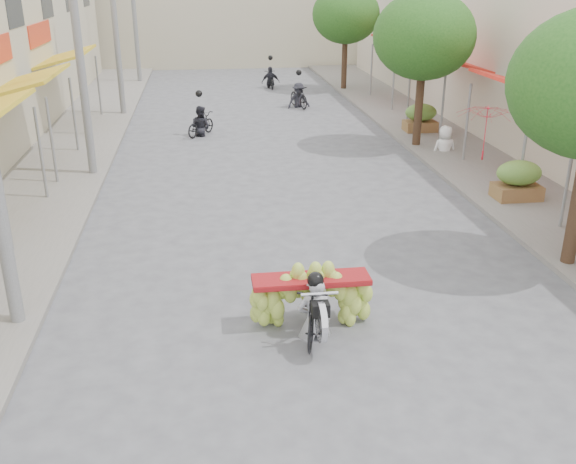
# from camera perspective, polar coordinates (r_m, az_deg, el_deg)

# --- Properties ---
(ground) EXTENTS (120.00, 120.00, 0.00)m
(ground) POSITION_cam_1_polar(r_m,az_deg,el_deg) (9.53, 6.51, -15.14)
(ground) COLOR #5A5A5F
(ground) RESTS_ON ground
(sidewalk_left) EXTENTS (4.00, 60.00, 0.12)m
(sidewalk_left) POSITION_cam_1_polar(r_m,az_deg,el_deg) (23.57, -19.73, 6.81)
(sidewalk_left) COLOR slate
(sidewalk_left) RESTS_ON ground
(sidewalk_right) EXTENTS (4.00, 60.00, 0.12)m
(sidewalk_right) POSITION_cam_1_polar(r_m,az_deg,el_deg) (24.75, 14.11, 8.12)
(sidewalk_right) COLOR slate
(sidewalk_right) RESTS_ON ground
(far_building) EXTENTS (20.00, 6.00, 7.00)m
(far_building) POSITION_cam_1_polar(r_m,az_deg,el_deg) (45.43, -5.40, 19.13)
(far_building) COLOR #B7AE91
(far_building) RESTS_ON ground
(utility_pole_mid) EXTENTS (0.60, 0.24, 8.00)m
(utility_pole_mid) POSITION_cam_1_polar(r_m,az_deg,el_deg) (19.69, -18.20, 16.02)
(utility_pole_mid) COLOR slate
(utility_pole_mid) RESTS_ON ground
(utility_pole_far) EXTENTS (0.60, 0.24, 8.00)m
(utility_pole_far) POSITION_cam_1_polar(r_m,az_deg,el_deg) (28.58, -15.17, 17.89)
(utility_pole_far) COLOR slate
(utility_pole_far) RESTS_ON ground
(utility_pole_back) EXTENTS (0.60, 0.24, 8.00)m
(utility_pole_back) POSITION_cam_1_polar(r_m,az_deg,el_deg) (37.52, -13.55, 18.86)
(utility_pole_back) COLOR slate
(utility_pole_back) RESTS_ON ground
(street_tree_mid) EXTENTS (3.40, 3.40, 5.25)m
(street_tree_mid) POSITION_cam_1_polar(r_m,az_deg,el_deg) (22.67, 12.01, 16.65)
(street_tree_mid) COLOR #3A2719
(street_tree_mid) RESTS_ON ground
(street_tree_far) EXTENTS (3.40, 3.40, 5.25)m
(street_tree_far) POSITION_cam_1_polar(r_m,az_deg,el_deg) (34.21, 5.17, 18.68)
(street_tree_far) COLOR #3A2719
(street_tree_far) RESTS_ON ground
(produce_crate_mid) EXTENTS (1.20, 0.88, 1.16)m
(produce_crate_mid) POSITION_cam_1_polar(r_m,az_deg,el_deg) (18.11, 19.80, 4.62)
(produce_crate_mid) COLOR brown
(produce_crate_mid) RESTS_ON ground
(produce_crate_far) EXTENTS (1.20, 0.88, 1.16)m
(produce_crate_far) POSITION_cam_1_polar(r_m,az_deg,el_deg) (25.25, 11.72, 10.11)
(produce_crate_far) COLOR brown
(produce_crate_far) RESTS_ON ground
(banana_motorbike) EXTENTS (2.20, 1.91, 2.03)m
(banana_motorbike) POSITION_cam_1_polar(r_m,az_deg,el_deg) (10.86, 2.24, -5.70)
(banana_motorbike) COLOR black
(banana_motorbike) RESTS_ON ground
(market_umbrella) EXTENTS (2.05, 2.05, 1.57)m
(market_umbrella) POSITION_cam_1_polar(r_m,az_deg,el_deg) (18.71, 17.42, 10.73)
(market_umbrella) COLOR red
(market_umbrella) RESTS_ON ground
(pedestrian) EXTENTS (0.86, 0.53, 1.71)m
(pedestrian) POSITION_cam_1_polar(r_m,az_deg,el_deg) (22.48, 13.91, 9.17)
(pedestrian) COLOR white
(pedestrian) RESTS_ON ground
(bg_motorbike_a) EXTENTS (1.33, 1.60, 1.95)m
(bg_motorbike_a) POSITION_cam_1_polar(r_m,az_deg,el_deg) (24.70, -7.83, 10.21)
(bg_motorbike_a) COLOR black
(bg_motorbike_a) RESTS_ON ground
(bg_motorbike_b) EXTENTS (1.17, 1.84, 1.95)m
(bg_motorbike_b) POSITION_cam_1_polar(r_m,az_deg,el_deg) (29.79, 0.96, 12.57)
(bg_motorbike_b) COLOR black
(bg_motorbike_b) RESTS_ON ground
(bg_motorbike_c) EXTENTS (0.98, 1.52, 1.95)m
(bg_motorbike_c) POSITION_cam_1_polar(r_m,az_deg,el_deg) (35.18, -1.56, 13.99)
(bg_motorbike_c) COLOR black
(bg_motorbike_c) RESTS_ON ground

